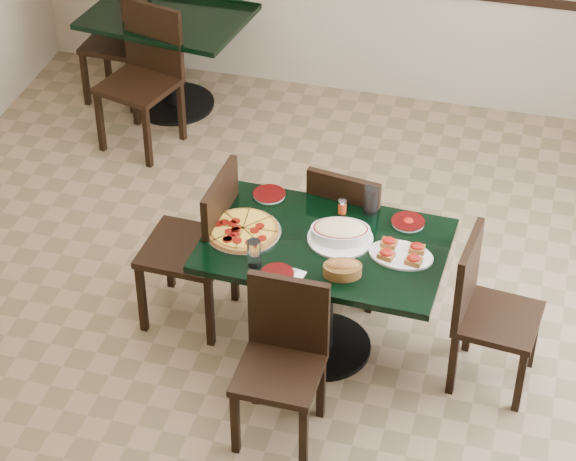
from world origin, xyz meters
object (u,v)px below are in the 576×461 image
(bruschetta_platter, at_px, (401,253))
(chair_left, at_px, (202,240))
(chair_right, at_px, (484,305))
(main_table, at_px, (324,270))
(back_chair_left, at_px, (126,36))
(bread_basket, at_px, (343,269))
(lasagna_casserole, at_px, (340,232))
(chair_far, at_px, (349,225))
(pepperoni_pizza, at_px, (243,230))
(chair_near, at_px, (283,352))
(back_table, at_px, (169,42))
(back_chair_near, at_px, (146,69))

(bruschetta_platter, bearing_deg, chair_left, -178.75)
(chair_right, bearing_deg, main_table, 97.05)
(back_chair_left, relative_size, bruschetta_platter, 2.56)
(main_table, bearing_deg, bread_basket, -56.09)
(lasagna_casserole, relative_size, bruschetta_platter, 0.95)
(bread_basket, bearing_deg, chair_left, 144.47)
(chair_far, height_order, pepperoni_pizza, chair_far)
(main_table, relative_size, bruschetta_platter, 3.59)
(main_table, height_order, chair_right, chair_right)
(chair_left, distance_m, lasagna_casserole, 0.82)
(chair_far, height_order, back_chair_left, back_chair_left)
(pepperoni_pizza, bearing_deg, main_table, 3.83)
(chair_far, bearing_deg, bread_basket, 108.28)
(chair_near, height_order, back_chair_left, back_chair_left)
(chair_right, distance_m, lasagna_casserole, 0.84)
(pepperoni_pizza, xyz_separation_m, lasagna_casserole, (0.51, 0.08, 0.03))
(main_table, xyz_separation_m, pepperoni_pizza, (-0.44, -0.03, 0.20))
(back_table, distance_m, bruschetta_platter, 3.12)
(chair_left, relative_size, lasagna_casserole, 2.89)
(back_chair_left, xyz_separation_m, bread_basket, (2.18, -2.55, 0.27))
(back_chair_near, bearing_deg, chair_near, -40.25)
(main_table, bearing_deg, chair_near, -94.44)
(chair_near, xyz_separation_m, pepperoni_pizza, (-0.37, 0.56, 0.28))
(back_chair_near, bearing_deg, chair_left, -44.77)
(pepperoni_pizza, height_order, bruschetta_platter, bruschetta_platter)
(bread_basket, bearing_deg, bruschetta_platter, 25.52)
(chair_left, relative_size, back_chair_near, 1.00)
(chair_right, xyz_separation_m, bruschetta_platter, (-0.45, -0.02, 0.27))
(back_table, distance_m, chair_far, 2.48)
(main_table, distance_m, bread_basket, 0.35)
(back_table, height_order, chair_far, chair_far)
(back_chair_left, height_order, pepperoni_pizza, back_chair_left)
(chair_left, bearing_deg, chair_right, 89.87)
(main_table, bearing_deg, pepperoni_pizza, -174.07)
(pepperoni_pizza, xyz_separation_m, bread_basket, (0.58, -0.20, 0.02))
(back_table, bearing_deg, main_table, -46.09)
(pepperoni_pizza, xyz_separation_m, bruschetta_platter, (0.84, 0.02, 0.01))
(chair_left, bearing_deg, lasagna_casserole, 89.96)
(back_chair_left, bearing_deg, pepperoni_pizza, 37.08)
(main_table, height_order, back_table, same)
(pepperoni_pizza, height_order, bread_basket, bread_basket)
(chair_right, height_order, lasagna_casserole, chair_right)
(back_chair_near, bearing_deg, back_table, 105.43)
(bruschetta_platter, bearing_deg, back_table, 138.46)
(chair_right, xyz_separation_m, chair_left, (-1.57, 0.07, 0.06))
(chair_far, bearing_deg, bruschetta_platter, 135.38)
(main_table, distance_m, chair_near, 0.60)
(chair_near, bearing_deg, back_chair_left, 124.76)
(back_table, xyz_separation_m, lasagna_casserole, (1.76, -2.24, 0.27))
(main_table, relative_size, chair_right, 1.45)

